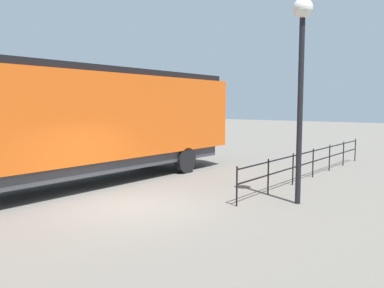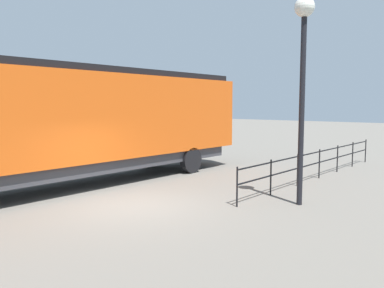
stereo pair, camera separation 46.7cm
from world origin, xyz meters
name	(u,v)px [view 1 (the left image)]	position (x,y,z in m)	size (l,w,h in m)	color
ground_plane	(133,207)	(0.00, 0.00, 0.00)	(120.00, 120.00, 0.00)	#666059
locomotive	(77,120)	(-3.67, 0.81, 2.39)	(2.86, 15.96, 4.28)	#D15114
lamp_post	(302,53)	(3.60, 3.31, 4.41)	(0.57, 0.57, 5.96)	black
platform_fence	(313,159)	(2.34, 7.76, 0.76)	(0.05, 11.75, 1.17)	black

